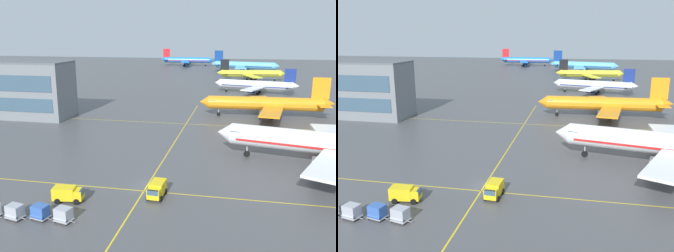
{
  "view_description": "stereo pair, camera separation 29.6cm",
  "coord_description": "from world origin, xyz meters",
  "views": [
    {
      "loc": [
        13.1,
        -49.08,
        22.35
      ],
      "look_at": [
        -1.76,
        24.8,
        3.07
      ],
      "focal_mm": 38.37,
      "sensor_mm": 36.0,
      "label": 1
    },
    {
      "loc": [
        13.39,
        -49.02,
        22.35
      ],
      "look_at": [
        -1.76,
        24.8,
        3.07
      ],
      "focal_mm": 38.37,
      "sensor_mm": 36.0,
      "label": 2
    }
  ],
  "objects": [
    {
      "name": "service_truck_catering",
      "position": [
        2.32,
        -3.5,
        1.18
      ],
      "size": [
        2.39,
        4.23,
        2.1
      ],
      "color": "yellow",
      "rests_on": "ground"
    },
    {
      "name": "service_truck_red_van",
      "position": [
        -9.28,
        -7.29,
        1.18
      ],
      "size": [
        4.33,
        2.62,
        2.1
      ],
      "color": "yellow",
      "rests_on": "ground"
    },
    {
      "name": "baggage_cart_row_second",
      "position": [
        -13.59,
        -13.12,
        1.0
      ],
      "size": [
        2.86,
        2.05,
        1.86
      ],
      "color": "#99999E",
      "rests_on": "ground"
    },
    {
      "name": "airliner_far_left_stand",
      "position": [
        18.01,
        133.22,
        3.56
      ],
      "size": [
        33.55,
        28.66,
        10.44
      ],
      "color": "yellow",
      "rests_on": "ground"
    },
    {
      "name": "airliner_distant_taxiway",
      "position": [
        -26.04,
        214.91,
        4.16
      ],
      "size": [
        39.1,
        33.79,
        12.18
      ],
      "color": "blue",
      "rests_on": "ground"
    },
    {
      "name": "baggage_cart_row_fourth",
      "position": [
        -7.3,
        -12.64,
        1.0
      ],
      "size": [
        2.86,
        2.05,
        1.86
      ],
      "color": "#99999E",
      "rests_on": "ground"
    },
    {
      "name": "ground_plane",
      "position": [
        0.0,
        0.0,
        0.0
      ],
      "size": [
        600.0,
        600.0,
        0.0
      ],
      "primitive_type": "plane",
      "color": "#4C4C4F"
    },
    {
      "name": "airliner_second_row",
      "position": [
        20.54,
        51.33,
        3.86
      ],
      "size": [
        36.31,
        31.33,
        11.3
      ],
      "color": "orange",
      "rests_on": "ground"
    },
    {
      "name": "airliner_far_right_stand",
      "position": [
        14.98,
        173.27,
        4.37
      ],
      "size": [
        40.98,
        34.82,
        12.8
      ],
      "color": "#5BB7E5",
      "rests_on": "ground"
    },
    {
      "name": "airliner_front_gate",
      "position": [
        28.67,
        13.81,
        4.16
      ],
      "size": [
        38.94,
        33.06,
        12.17
      ],
      "color": "white",
      "rests_on": "ground"
    },
    {
      "name": "taxiway_markings",
      "position": [
        0.0,
        18.81,
        0.0
      ],
      "size": [
        114.36,
        91.58,
        0.01
      ],
      "color": "yellow",
      "rests_on": "ground"
    },
    {
      "name": "airliner_third_row",
      "position": [
        19.14,
        92.73,
        3.45
      ],
      "size": [
        32.29,
        27.43,
        10.11
      ],
      "color": "white",
      "rests_on": "ground"
    },
    {
      "name": "baggage_cart_row_middle",
      "position": [
        -10.45,
        -12.56,
        1.0
      ],
      "size": [
        2.86,
        2.05,
        1.86
      ],
      "color": "#99999E",
      "rests_on": "ground"
    }
  ]
}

